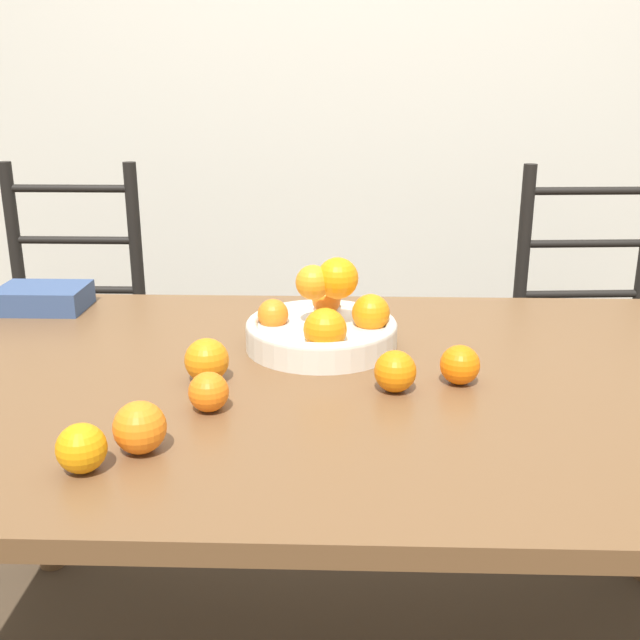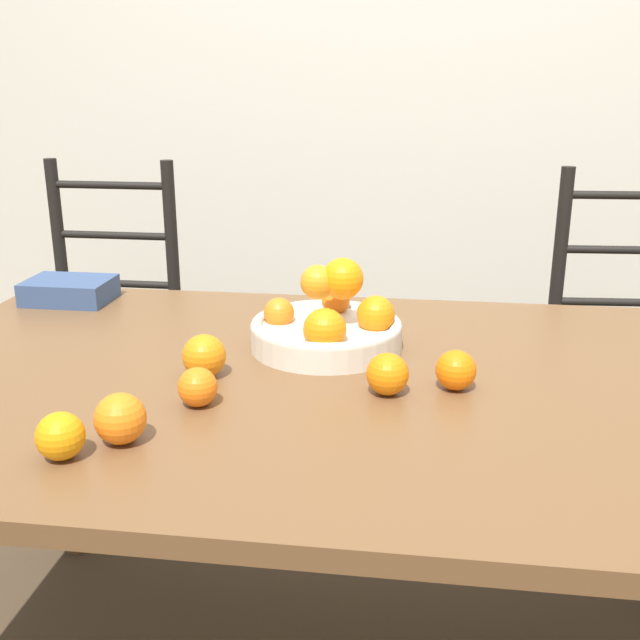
{
  "view_description": "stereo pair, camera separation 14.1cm",
  "coord_description": "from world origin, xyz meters",
  "px_view_note": "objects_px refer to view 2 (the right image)",
  "views": [
    {
      "loc": [
        -0.02,
        -1.28,
        1.27
      ],
      "look_at": [
        -0.06,
        0.06,
        0.84
      ],
      "focal_mm": 42.0,
      "sensor_mm": 36.0,
      "label": 1
    },
    {
      "loc": [
        0.13,
        -1.27,
        1.27
      ],
      "look_at": [
        -0.06,
        0.06,
        0.84
      ],
      "focal_mm": 42.0,
      "sensor_mm": 36.0,
      "label": 2
    }
  ],
  "objects_px": {
    "orange_loose_2": "(60,436)",
    "orange_loose_3": "(204,356)",
    "orange_loose_4": "(387,374)",
    "fruit_bowl": "(328,325)",
    "orange_loose_5": "(198,387)",
    "chair_left": "(106,341)",
    "chair_right": "(628,366)",
    "book_stack": "(69,290)",
    "orange_loose_1": "(456,370)",
    "orange_loose_0": "(120,419)"
  },
  "relations": [
    {
      "from": "orange_loose_2",
      "to": "orange_loose_3",
      "type": "relative_size",
      "value": 0.88
    },
    {
      "from": "orange_loose_3",
      "to": "orange_loose_4",
      "type": "bearing_deg",
      "value": -5.95
    },
    {
      "from": "fruit_bowl",
      "to": "orange_loose_5",
      "type": "xyz_separation_m",
      "value": [
        -0.18,
        -0.31,
        -0.02
      ]
    },
    {
      "from": "orange_loose_4",
      "to": "fruit_bowl",
      "type": "bearing_deg",
      "value": 121.1
    },
    {
      "from": "orange_loose_4",
      "to": "chair_left",
      "type": "relative_size",
      "value": 0.07
    },
    {
      "from": "orange_loose_2",
      "to": "chair_right",
      "type": "distance_m",
      "value": 1.67
    },
    {
      "from": "book_stack",
      "to": "orange_loose_4",
      "type": "bearing_deg",
      "value": -30.06
    },
    {
      "from": "fruit_bowl",
      "to": "orange_loose_3",
      "type": "bearing_deg",
      "value": -138.47
    },
    {
      "from": "fruit_bowl",
      "to": "orange_loose_5",
      "type": "bearing_deg",
      "value": -120.29
    },
    {
      "from": "fruit_bowl",
      "to": "orange_loose_5",
      "type": "distance_m",
      "value": 0.36
    },
    {
      "from": "orange_loose_1",
      "to": "chair_right",
      "type": "relative_size",
      "value": 0.07
    },
    {
      "from": "orange_loose_0",
      "to": "book_stack",
      "type": "distance_m",
      "value": 0.81
    },
    {
      "from": "orange_loose_5",
      "to": "chair_right",
      "type": "relative_size",
      "value": 0.06
    },
    {
      "from": "chair_right",
      "to": "fruit_bowl",
      "type": "bearing_deg",
      "value": -142.48
    },
    {
      "from": "chair_left",
      "to": "orange_loose_0",
      "type": "bearing_deg",
      "value": -64.96
    },
    {
      "from": "fruit_bowl",
      "to": "chair_left",
      "type": "bearing_deg",
      "value": 138.86
    },
    {
      "from": "orange_loose_4",
      "to": "chair_right",
      "type": "bearing_deg",
      "value": 54.36
    },
    {
      "from": "fruit_bowl",
      "to": "orange_loose_2",
      "type": "relative_size",
      "value": 4.35
    },
    {
      "from": "orange_loose_4",
      "to": "orange_loose_5",
      "type": "relative_size",
      "value": 1.11
    },
    {
      "from": "orange_loose_2",
      "to": "orange_loose_3",
      "type": "height_order",
      "value": "orange_loose_3"
    },
    {
      "from": "orange_loose_2",
      "to": "orange_loose_0",
      "type": "bearing_deg",
      "value": 41.92
    },
    {
      "from": "orange_loose_1",
      "to": "orange_loose_5",
      "type": "height_order",
      "value": "orange_loose_1"
    },
    {
      "from": "orange_loose_1",
      "to": "orange_loose_3",
      "type": "relative_size",
      "value": 0.89
    },
    {
      "from": "chair_right",
      "to": "orange_loose_0",
      "type": "bearing_deg",
      "value": -136.19
    },
    {
      "from": "book_stack",
      "to": "orange_loose_5",
      "type": "bearing_deg",
      "value": -48.51
    },
    {
      "from": "orange_loose_5",
      "to": "book_stack",
      "type": "distance_m",
      "value": 0.74
    },
    {
      "from": "orange_loose_2",
      "to": "chair_right",
      "type": "relative_size",
      "value": 0.07
    },
    {
      "from": "orange_loose_1",
      "to": "orange_loose_5",
      "type": "relative_size",
      "value": 1.07
    },
    {
      "from": "orange_loose_0",
      "to": "book_stack",
      "type": "relative_size",
      "value": 0.39
    },
    {
      "from": "fruit_bowl",
      "to": "chair_right",
      "type": "bearing_deg",
      "value": 41.57
    },
    {
      "from": "orange_loose_1",
      "to": "orange_loose_4",
      "type": "relative_size",
      "value": 0.97
    },
    {
      "from": "fruit_bowl",
      "to": "orange_loose_1",
      "type": "relative_size",
      "value": 4.28
    },
    {
      "from": "orange_loose_1",
      "to": "orange_loose_5",
      "type": "distance_m",
      "value": 0.45
    },
    {
      "from": "chair_left",
      "to": "orange_loose_1",
      "type": "bearing_deg",
      "value": -40.16
    },
    {
      "from": "orange_loose_0",
      "to": "orange_loose_5",
      "type": "distance_m",
      "value": 0.16
    },
    {
      "from": "orange_loose_4",
      "to": "orange_loose_5",
      "type": "xyz_separation_m",
      "value": [
        -0.31,
        -0.09,
        -0.0
      ]
    },
    {
      "from": "orange_loose_0",
      "to": "orange_loose_3",
      "type": "height_order",
      "value": "orange_loose_3"
    },
    {
      "from": "fruit_bowl",
      "to": "orange_loose_3",
      "type": "height_order",
      "value": "fruit_bowl"
    },
    {
      "from": "orange_loose_5",
      "to": "book_stack",
      "type": "bearing_deg",
      "value": 131.49
    },
    {
      "from": "fruit_bowl",
      "to": "orange_loose_0",
      "type": "bearing_deg",
      "value": -119.37
    },
    {
      "from": "orange_loose_0",
      "to": "orange_loose_1",
      "type": "bearing_deg",
      "value": 28.6
    },
    {
      "from": "orange_loose_0",
      "to": "orange_loose_2",
      "type": "xyz_separation_m",
      "value": [
        -0.07,
        -0.06,
        -0.0
      ]
    },
    {
      "from": "fruit_bowl",
      "to": "orange_loose_5",
      "type": "height_order",
      "value": "fruit_bowl"
    },
    {
      "from": "orange_loose_3",
      "to": "book_stack",
      "type": "xyz_separation_m",
      "value": [
        -0.47,
        0.43,
        -0.01
      ]
    },
    {
      "from": "orange_loose_3",
      "to": "orange_loose_2",
      "type": "bearing_deg",
      "value": -109.3
    },
    {
      "from": "fruit_bowl",
      "to": "book_stack",
      "type": "bearing_deg",
      "value": 159.76
    },
    {
      "from": "orange_loose_0",
      "to": "orange_loose_5",
      "type": "bearing_deg",
      "value": 62.64
    },
    {
      "from": "chair_right",
      "to": "orange_loose_1",
      "type": "bearing_deg",
      "value": -125.58
    },
    {
      "from": "fruit_bowl",
      "to": "orange_loose_1",
      "type": "height_order",
      "value": "fruit_bowl"
    },
    {
      "from": "orange_loose_2",
      "to": "orange_loose_3",
      "type": "bearing_deg",
      "value": 70.7
    }
  ]
}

